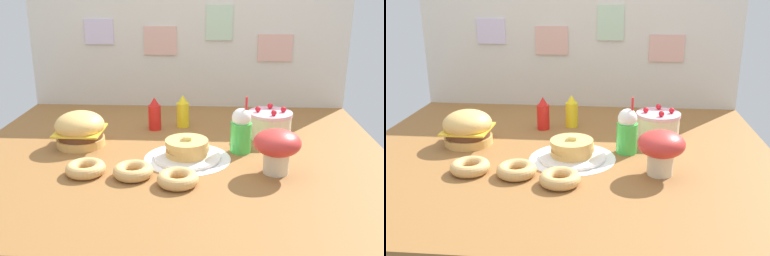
% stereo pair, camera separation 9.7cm
% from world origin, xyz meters
% --- Properties ---
extents(ground_plane, '(2.41, 2.04, 0.02)m').
position_xyz_m(ground_plane, '(0.00, 0.00, -0.01)').
color(ground_plane, brown).
extents(back_wall, '(2.41, 0.04, 0.87)m').
position_xyz_m(back_wall, '(0.00, 1.01, 0.44)').
color(back_wall, beige).
rests_on(back_wall, ground_plane).
extents(doily_mat, '(0.48, 0.48, 0.00)m').
position_xyz_m(doily_mat, '(0.06, -0.08, 0.00)').
color(doily_mat, white).
rests_on(doily_mat, ground_plane).
extents(burger, '(0.29, 0.29, 0.21)m').
position_xyz_m(burger, '(-0.58, 0.10, 0.10)').
color(burger, '#DBA859').
rests_on(burger, ground_plane).
extents(pancake_stack, '(0.37, 0.37, 0.13)m').
position_xyz_m(pancake_stack, '(0.06, -0.08, 0.05)').
color(pancake_stack, white).
rests_on(pancake_stack, doily_mat).
extents(layer_cake, '(0.27, 0.27, 0.20)m').
position_xyz_m(layer_cake, '(0.56, 0.30, 0.08)').
color(layer_cake, beige).
rests_on(layer_cake, ground_plane).
extents(ketchup_bottle, '(0.08, 0.08, 0.22)m').
position_xyz_m(ketchup_bottle, '(-0.18, 0.42, 0.10)').
color(ketchup_bottle, red).
rests_on(ketchup_bottle, ground_plane).
extents(mustard_bottle, '(0.08, 0.08, 0.22)m').
position_xyz_m(mustard_bottle, '(0.00, 0.49, 0.10)').
color(mustard_bottle, yellow).
rests_on(mustard_bottle, ground_plane).
extents(cream_soda_cup, '(0.12, 0.12, 0.33)m').
position_xyz_m(cream_soda_cup, '(0.36, 0.04, 0.13)').
color(cream_soda_cup, green).
rests_on(cream_soda_cup, ground_plane).
extents(donut_pink_glaze, '(0.20, 0.20, 0.06)m').
position_xyz_m(donut_pink_glaze, '(-0.44, -0.31, 0.03)').
color(donut_pink_glaze, tan).
rests_on(donut_pink_glaze, ground_plane).
extents(donut_chocolate, '(0.20, 0.20, 0.06)m').
position_xyz_m(donut_chocolate, '(-0.19, -0.33, 0.03)').
color(donut_chocolate, tan).
rests_on(donut_chocolate, ground_plane).
extents(donut_vanilla, '(0.20, 0.20, 0.06)m').
position_xyz_m(donut_vanilla, '(0.04, -0.41, 0.03)').
color(donut_vanilla, tan).
rests_on(donut_vanilla, ground_plane).
extents(mushroom_stool, '(0.24, 0.24, 0.23)m').
position_xyz_m(mushroom_stool, '(0.53, -0.24, 0.14)').
color(mushroom_stool, beige).
rests_on(mushroom_stool, ground_plane).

